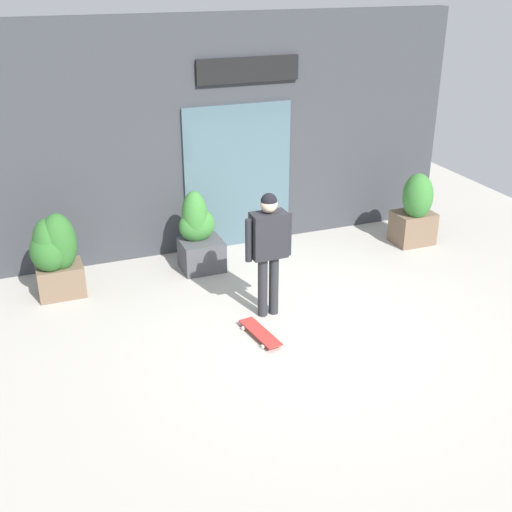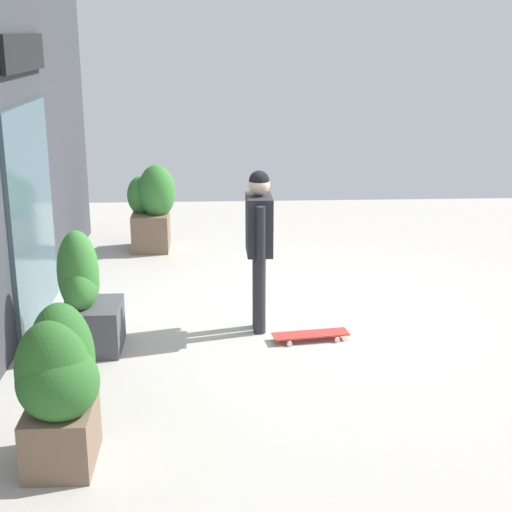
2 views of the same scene
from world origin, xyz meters
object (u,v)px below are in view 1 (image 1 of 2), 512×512
skateboard (260,333)px  planter_box_right (198,235)px  planter_box_left (54,253)px  planter_box_mid (415,209)px  skateboarder (269,242)px

skateboard → planter_box_right: size_ratio=0.65×
planter_box_left → planter_box_mid: size_ratio=0.99×
skateboard → planter_box_right: planter_box_right is taller
skateboard → planter_box_mid: size_ratio=0.65×
skateboard → planter_box_mid: planter_box_mid is taller
skateboarder → planter_box_mid: skateboarder is taller
skateboarder → skateboard: size_ratio=2.13×
planter_box_right → planter_box_mid: 3.68m
planter_box_right → planter_box_mid: bearing=-5.7°
skateboard → planter_box_right: bearing=174.7°
skateboard → planter_box_left: size_ratio=0.65×
skateboarder → planter_box_left: (-2.59, 1.58, -0.41)m
planter_box_left → planter_box_mid: bearing=-1.9°
skateboarder → skateboard: (-0.32, -0.52, -1.00)m
skateboarder → planter_box_mid: 3.52m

